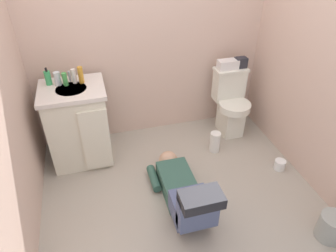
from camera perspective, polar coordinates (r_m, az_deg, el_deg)
name	(u,v)px	position (r m, az deg, el deg)	size (l,w,h in m)	color
ground_plane	(179,193)	(2.96, 2.07, -12.22)	(2.96, 3.16, 0.04)	#A59A8B
wall_back	(149,27)	(3.23, -3.61, 17.84)	(2.62, 0.08, 2.40)	beige
wall_right	(334,55)	(2.86, 28.26, 11.45)	(0.08, 2.16, 2.40)	beige
toilet	(231,103)	(3.56, 11.50, 4.19)	(0.36, 0.46, 0.75)	silver
vanity_cabinet	(79,124)	(3.17, -16.18, 0.35)	(0.60, 0.53, 0.82)	beige
faucet	(70,76)	(3.08, -17.70, 8.76)	(0.02, 0.02, 0.10)	silver
person_plumber	(184,192)	(2.70, 2.91, -12.01)	(0.39, 1.06, 0.52)	#33594C
tissue_box	(228,64)	(3.42, 11.00, 11.09)	(0.22, 0.11, 0.10)	silver
toiletry_bag	(241,63)	(3.48, 13.29, 11.34)	(0.12, 0.09, 0.11)	#26262D
soap_dispenser	(48,78)	(3.07, -21.28, 8.30)	(0.06, 0.06, 0.17)	#38A25B
bottle_clear	(57,79)	(3.04, -19.73, 8.24)	(0.06, 0.06, 0.13)	silver
bottle_green	(65,79)	(3.01, -18.49, 8.20)	(0.05, 0.05, 0.12)	green
bottle_white	(74,76)	(3.03, -16.98, 8.81)	(0.04, 0.04, 0.14)	white
bottle_amber	(81,75)	(3.01, -15.81, 9.06)	(0.05, 0.05, 0.16)	orange
trash_can	(331,227)	(2.85, 27.94, -16.14)	(0.21, 0.21, 0.23)	#969992
paper_towel_roll	(215,142)	(3.35, 8.66, -2.91)	(0.11, 0.11, 0.23)	white
toilet_paper_roll	(280,165)	(3.33, 19.93, -6.72)	(0.11, 0.11, 0.10)	white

